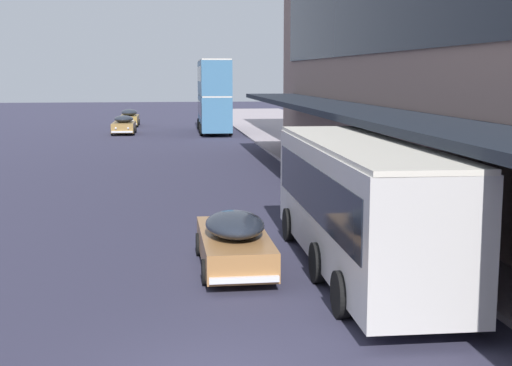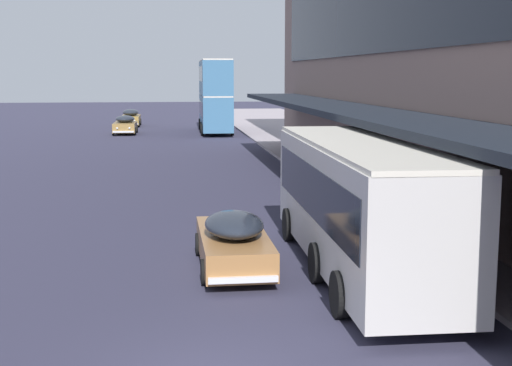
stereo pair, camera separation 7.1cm
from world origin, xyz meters
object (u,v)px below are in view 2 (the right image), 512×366
pedestrian_at_kerb (477,231)px  transit_bus_kerbside_front (215,94)px  sedan_lead_mid (131,118)px  sedan_lead_near (234,241)px  transit_bus_kerbside_rear (358,198)px  sedan_oncoming_rear (125,125)px

pedestrian_at_kerb → transit_bus_kerbside_front: bearing=93.9°
transit_bus_kerbside_front → sedan_lead_mid: (-7.64, 8.62, -2.56)m
transit_bus_kerbside_front → pedestrian_at_kerb: transit_bus_kerbside_front is taller
sedan_lead_near → pedestrian_at_kerb: (5.94, -1.59, 0.43)m
transit_bus_kerbside_rear → sedan_lead_near: 3.41m
transit_bus_kerbside_front → sedan_lead_near: 44.17m
sedan_oncoming_rear → sedan_lead_near: bearing=-83.5°
pedestrian_at_kerb → transit_bus_kerbside_rear: bearing=163.3°
transit_bus_kerbside_rear → transit_bus_kerbside_front: bearing=90.4°
sedan_lead_near → sedan_oncoming_rear: sedan_oncoming_rear is taller
transit_bus_kerbside_rear → sedan_oncoming_rear: transit_bus_kerbside_rear is taller
sedan_lead_near → sedan_oncoming_rear: (-4.91, 43.31, 0.02)m
transit_bus_kerbside_front → sedan_lead_near: size_ratio=2.26×
transit_bus_kerbside_front → transit_bus_kerbside_rear: transit_bus_kerbside_front is taller
sedan_lead_mid → pedestrian_at_kerb: size_ratio=2.49×
sedan_oncoming_rear → pedestrian_at_kerb: pedestrian_at_kerb is taller
transit_bus_kerbside_front → transit_bus_kerbside_rear: bearing=-89.6°
sedan_lead_mid → sedan_oncoming_rear: 9.31m
sedan_oncoming_rear → pedestrian_at_kerb: bearing=-76.4°
sedan_lead_mid → pedestrian_at_kerb: (10.77, -54.21, 0.37)m
sedan_oncoming_rear → pedestrian_at_kerb: 46.19m
transit_bus_kerbside_rear → pedestrian_at_kerb: 3.04m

